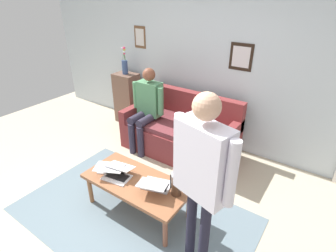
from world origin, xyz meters
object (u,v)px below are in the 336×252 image
object	(u,v)px
couch	(181,132)
french_press	(176,184)
laptop_left	(155,185)
laptop_right	(112,168)
flower_vase	(125,65)
laptop_center	(118,173)
person_standing	(202,170)
side_shelf	(127,98)
person_seated	(147,105)
coffee_table	(137,184)

from	to	relation	value
couch	french_press	bearing A→B (deg)	120.49
laptop_left	laptop_right	bearing A→B (deg)	5.70
couch	flower_vase	xyz separation A→B (m)	(1.38, -0.31, 0.78)
laptop_center	flower_vase	bearing A→B (deg)	-50.03
laptop_left	laptop_right	xyz separation A→B (m)	(0.58, 0.06, -0.00)
couch	person_standing	size ratio (longest dim) A/B	1.00
laptop_center	laptop_right	xyz separation A→B (m)	(0.12, -0.02, 0.00)
laptop_left	person_standing	size ratio (longest dim) A/B	0.24
side_shelf	person_seated	world-z (taller)	person_seated
flower_vase	person_standing	size ratio (longest dim) A/B	0.28
person_seated	flower_vase	bearing A→B (deg)	-30.40
coffee_table	french_press	size ratio (longest dim) A/B	4.25
side_shelf	person_standing	size ratio (longest dim) A/B	0.55
laptop_center	laptop_right	distance (m)	0.12
coffee_table	laptop_right	xyz separation A→B (m)	(0.34, 0.03, 0.09)
person_standing	couch	bearing A→B (deg)	-53.63
flower_vase	person_seated	size ratio (longest dim) A/B	0.38
laptop_center	flower_vase	size ratio (longest dim) A/B	0.71
laptop_center	laptop_right	world-z (taller)	laptop_center
laptop_left	laptop_center	world-z (taller)	laptop_center
couch	person_standing	world-z (taller)	person_standing
laptop_center	person_standing	size ratio (longest dim) A/B	0.20
french_press	couch	bearing A→B (deg)	-59.51
laptop_left	flower_vase	world-z (taller)	flower_vase
coffee_table	laptop_center	size ratio (longest dim) A/B	3.51
flower_vase	french_press	bearing A→B (deg)	143.21
french_press	side_shelf	size ratio (longest dim) A/B	0.30
side_shelf	flower_vase	world-z (taller)	flower_vase
coffee_table	flower_vase	xyz separation A→B (m)	(1.68, -1.68, 0.72)
laptop_center	person_seated	world-z (taller)	person_seated
laptop_left	couch	bearing A→B (deg)	-68.38
french_press	side_shelf	world-z (taller)	side_shelf
laptop_center	person_standing	distance (m)	1.29
laptop_left	side_shelf	distance (m)	2.54
coffee_table	flower_vase	distance (m)	2.48
couch	coffee_table	bearing A→B (deg)	102.11
laptop_right	person_standing	bearing A→B (deg)	170.90
laptop_right	person_seated	xyz separation A→B (m)	(0.43, -1.19, 0.27)
couch	coffee_table	size ratio (longest dim) A/B	1.41
person_standing	side_shelf	bearing A→B (deg)	-36.69
laptop_left	person_standing	distance (m)	0.94
couch	coffee_table	distance (m)	1.41
side_shelf	person_standing	bearing A→B (deg)	143.31
couch	flower_vase	distance (m)	1.62
laptop_right	side_shelf	xyz separation A→B (m)	(1.34, -1.72, 0.00)
laptop_left	french_press	xyz separation A→B (m)	(-0.23, -0.05, 0.08)
laptop_right	flower_vase	size ratio (longest dim) A/B	0.88
laptop_center	side_shelf	world-z (taller)	side_shelf
french_press	flower_vase	xyz separation A→B (m)	(2.15, -1.61, 0.54)
person_seated	laptop_right	bearing A→B (deg)	110.04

